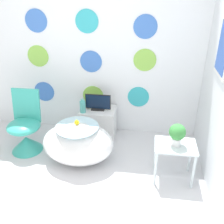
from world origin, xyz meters
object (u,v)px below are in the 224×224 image
bathtub (78,143)px  vase (83,106)px  potted_plant_left (177,133)px  tv (98,103)px  chair (25,133)px

bathtub → vase: vase is taller
bathtub → potted_plant_left: 1.28m
tv → vase: 0.23m
chair → potted_plant_left: chair is taller
vase → potted_plant_left: potted_plant_left is taller
tv → bathtub: bearing=-102.7°
bathtub → potted_plant_left: bearing=-8.1°
bathtub → vase: bearing=95.9°
chair → vase: size_ratio=4.22×
vase → chair: bearing=-152.7°
chair → potted_plant_left: size_ratio=3.21×
tv → vase: (-0.20, -0.12, -0.01)m
vase → tv: bearing=31.6°
chair → vase: 0.88m
bathtub → tv: size_ratio=2.49×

